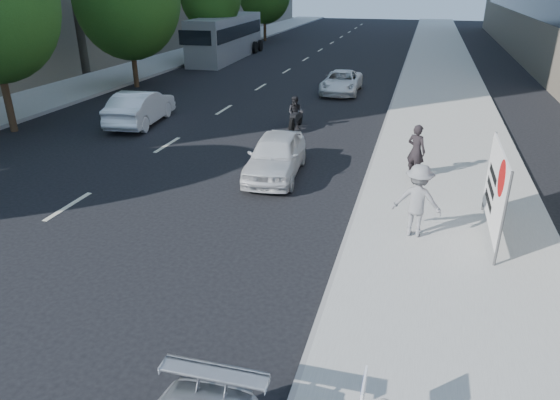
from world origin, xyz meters
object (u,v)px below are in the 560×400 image
(pedestrian_woman, at_px, (416,151))
(white_sedan_far, at_px, (341,82))
(white_sedan_near, at_px, (276,155))
(white_sedan_mid, at_px, (141,107))
(jogger, at_px, (417,201))
(protest_banner, at_px, (495,188))
(motorcycle, at_px, (296,115))
(bus, at_px, (227,38))

(pedestrian_woman, height_order, white_sedan_far, pedestrian_woman)
(white_sedan_near, bearing_deg, white_sedan_far, 85.41)
(white_sedan_mid, bearing_deg, jogger, 139.75)
(protest_banner, distance_m, motorcycle, 11.04)
(pedestrian_woman, bearing_deg, jogger, 121.28)
(pedestrian_woman, relative_size, white_sedan_far, 0.39)
(white_sedan_far, bearing_deg, bus, 134.47)
(pedestrian_woman, height_order, motorcycle, pedestrian_woman)
(pedestrian_woman, bearing_deg, white_sedan_mid, 11.53)
(jogger, xyz_separation_m, protest_banner, (1.75, 0.47, 0.34))
(white_sedan_near, relative_size, bus, 0.33)
(jogger, xyz_separation_m, white_sedan_mid, (-12.09, 7.96, -0.32))
(white_sedan_mid, bearing_deg, pedestrian_woman, 155.30)
(jogger, distance_m, bus, 32.27)
(bus, bearing_deg, white_sedan_near, -68.31)
(white_sedan_far, distance_m, motorcycle, 8.07)
(pedestrian_woman, distance_m, white_sedan_mid, 12.55)
(bus, bearing_deg, pedestrian_woman, -59.70)
(jogger, bearing_deg, white_sedan_near, -32.17)
(white_sedan_mid, bearing_deg, white_sedan_near, 141.96)
(white_sedan_mid, bearing_deg, bus, -86.37)
(jogger, distance_m, pedestrian_woman, 4.12)
(pedestrian_woman, bearing_deg, white_sedan_near, 38.79)
(white_sedan_mid, bearing_deg, protest_banner, 144.70)
(pedestrian_woman, xyz_separation_m, white_sedan_near, (-4.39, -0.73, -0.31))
(pedestrian_woman, xyz_separation_m, white_sedan_mid, (-11.95, 3.84, -0.26))
(white_sedan_far, bearing_deg, pedestrian_woman, -71.88)
(jogger, distance_m, white_sedan_mid, 14.48)
(protest_banner, relative_size, white_sedan_far, 0.70)
(jogger, xyz_separation_m, pedestrian_woman, (-0.14, 4.12, -0.06))
(white_sedan_mid, xyz_separation_m, bus, (-3.75, 20.16, 0.89))
(jogger, height_order, motorcycle, jogger)
(pedestrian_woman, relative_size, protest_banner, 0.55)
(jogger, height_order, protest_banner, protest_banner)
(white_sedan_far, bearing_deg, white_sedan_near, -90.66)
(jogger, height_order, white_sedan_mid, jogger)
(jogger, relative_size, white_sedan_near, 0.45)
(pedestrian_woman, xyz_separation_m, bus, (-15.70, 23.99, 0.64))
(white_sedan_mid, height_order, bus, bus)
(bus, bearing_deg, white_sedan_mid, -82.36)
(pedestrian_woman, relative_size, motorcycle, 0.83)
(white_sedan_far, height_order, bus, bus)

